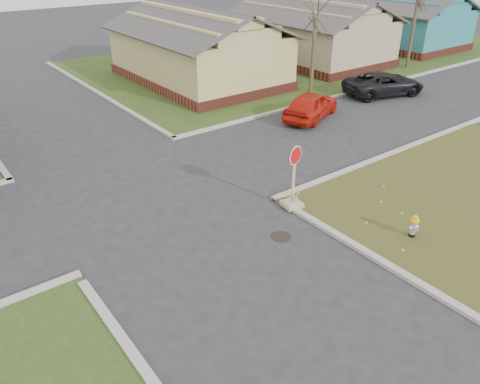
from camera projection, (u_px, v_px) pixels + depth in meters
ground at (214, 254)px, 13.80m from camera, size 120.00×120.00×0.00m
verge_far_right at (313, 53)px, 38.07m from camera, size 37.00×19.00×0.05m
curbs at (138, 190)px, 17.31m from camera, size 80.00×40.00×0.12m
manhole at (281, 237)px, 14.61m from camera, size 0.64×0.64×0.01m
side_house_yellow at (197, 47)px, 29.64m from camera, size 7.60×11.60×4.70m
side_house_tan at (310, 31)px, 34.93m from camera, size 7.60×11.60×4.70m
side_house_teal at (394, 19)px, 40.22m from camera, size 7.60×11.60×4.70m
tree_mid_right at (313, 57)px, 27.35m from camera, size 0.22×0.22×4.20m
tree_far_right at (412, 33)px, 32.72m from camera, size 0.22×0.22×4.76m
fire_hydrant at (414, 225)px, 14.36m from camera, size 0.28×0.28×0.76m
stop_sign at (293, 194)px, 15.96m from camera, size 0.64×0.63×2.27m
red_sedan at (311, 105)px, 23.98m from camera, size 4.41×3.07×1.40m
dark_pickup at (384, 84)px, 27.64m from camera, size 5.30×3.53×1.35m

